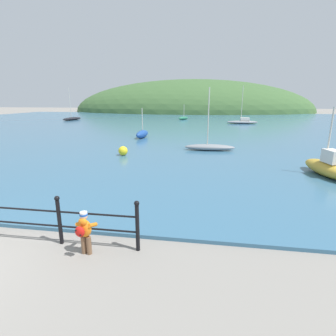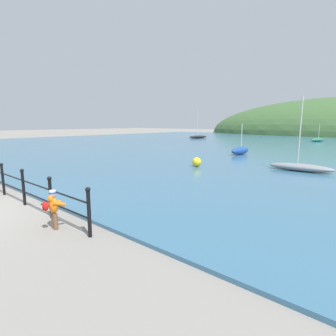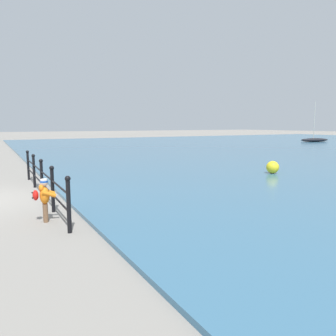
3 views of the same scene
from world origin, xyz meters
name	(u,v)px [view 1 (image 1 of 3)]	position (x,y,z in m)	size (l,w,h in m)	color
water	(168,124)	(0.00, 32.00, 0.05)	(80.00, 60.00, 0.10)	#386684
far_hillside	(190,112)	(0.00, 71.17, 0.00)	(64.96, 35.73, 17.15)	#3D6033
child_in_coat	(84,229)	(3.02, 1.17, 0.61)	(0.40, 0.54, 1.00)	brown
boat_white_sailboat	(243,122)	(10.05, 33.69, 0.39)	(4.20, 1.50, 4.99)	gray
boat_far_right	(183,118)	(1.33, 39.70, 0.37)	(1.82, 2.43, 2.45)	#287551
boat_twin_mast	(328,167)	(10.76, 8.32, 0.49)	(1.55, 3.04, 2.94)	gold
boat_mid_harbor	(142,134)	(-0.14, 18.40, 0.43)	(0.90, 2.39, 2.51)	#1E4793
boat_red_dinghy	(72,119)	(-16.31, 36.16, 0.34)	(2.02, 4.30, 4.99)	black
boat_blue_hull	(210,147)	(5.68, 13.47, 0.33)	(3.27, 0.91, 3.97)	gray
mooring_buoy	(123,151)	(0.58, 11.07, 0.37)	(0.55, 0.55, 0.55)	yellow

